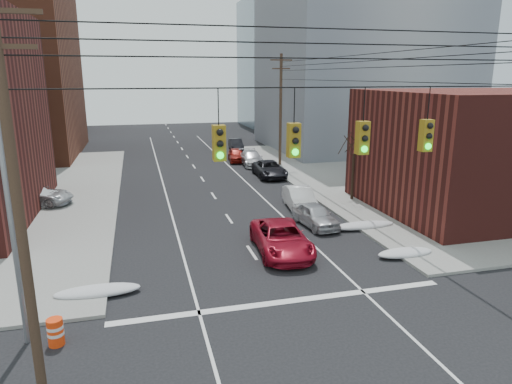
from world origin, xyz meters
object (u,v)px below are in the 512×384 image
parked_car_d (252,158)px  lot_car_b (37,195)px  parked_car_b (300,198)px  parked_car_e (237,155)px  parked_car_a (315,215)px  lot_car_a (30,196)px  parked_car_c (270,169)px  red_pickup (281,238)px  parked_car_f (236,144)px  construction_barrel (56,332)px

parked_car_d → lot_car_b: lot_car_b is taller
parked_car_b → lot_car_b: 18.30m
parked_car_e → parked_car_a: bearing=-83.3°
parked_car_d → lot_car_a: size_ratio=1.18×
lot_car_a → lot_car_b: 0.44m
parked_car_a → parked_car_b: 3.72m
parked_car_a → parked_car_c: size_ratio=0.78×
red_pickup → parked_car_d: size_ratio=1.09×
parked_car_f → lot_car_a: size_ratio=0.97×
parked_car_c → construction_barrel: parked_car_c is taller
parked_car_a → construction_barrel: 16.43m
parked_car_b → construction_barrel: 19.09m
red_pickup → parked_car_b: 8.12m
parked_car_a → parked_car_b: size_ratio=0.88×
construction_barrel → parked_car_f: bearing=69.5°
parked_car_c → construction_barrel: bearing=-119.5°
lot_car_b → red_pickup: bearing=-113.7°
parked_car_b → lot_car_a: bearing=171.1°
parked_car_b → parked_car_d: parked_car_b is taller
parked_car_a → lot_car_b: (-17.21, 8.89, 0.13)m
parked_car_e → lot_car_b: bearing=-135.0°
parked_car_a → parked_car_b: bearing=78.5°
parked_car_f → lot_car_b: size_ratio=0.86×
parked_car_a → parked_car_c: (1.26, 14.18, 0.03)m
parked_car_a → parked_car_f: parked_car_a is taller
parked_car_c → parked_car_a: bearing=-93.2°
parked_car_c → lot_car_b: (-18.47, -5.30, 0.10)m
red_pickup → parked_car_a: size_ratio=1.36×
parked_car_d → construction_barrel: bearing=-114.1°
parked_car_c → construction_barrel: size_ratio=5.40×
red_pickup → lot_car_b: bearing=142.1°
red_pickup → parked_car_e: (3.30, 26.00, -0.06)m
parked_car_b → parked_car_c: bearing=91.8°
parked_car_d → construction_barrel: 32.80m
red_pickup → parked_car_f: red_pickup is taller
parked_car_e → lot_car_b: (-17.21, -13.56, 0.11)m
parked_car_a → parked_car_d: size_ratio=0.80×
parked_car_c → construction_barrel: (-14.56, -23.83, -0.23)m
parked_car_b → parked_car_f: bearing=94.1°
parked_car_a → parked_car_c: 14.24m
lot_car_b → parked_car_b: bearing=-88.4°
parked_car_d → red_pickup: bearing=-98.6°
parked_car_e → construction_barrel: parked_car_e is taller
parked_car_d → lot_car_b: bearing=-147.1°
parked_car_e → parked_car_f: bearing=85.1°
lot_car_a → construction_barrel: bearing=-147.1°
red_pickup → parked_car_f: size_ratio=1.33×
lot_car_a → lot_car_b: (0.42, 0.10, -0.03)m
parked_car_b → parked_car_f: parked_car_b is taller
lot_car_a → construction_barrel: 18.94m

